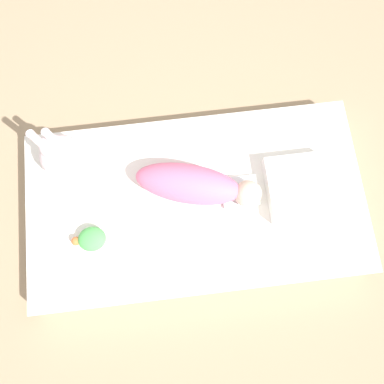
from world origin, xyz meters
TOP-DOWN VIEW (x-y plane):
  - ground_plane at (0.00, 0.00)m, footprint 12.00×12.00m
  - bed_mattress at (0.00, 0.00)m, footprint 1.54×0.82m
  - burp_cloth at (-0.20, -0.02)m, footprint 0.16×0.14m
  - swaddled_baby at (-0.00, -0.06)m, footprint 0.56×0.30m
  - pillow at (-0.47, -0.00)m, footprint 0.29×0.29m
  - bunny_plush at (0.56, -0.25)m, footprint 0.19×0.19m
  - turtle_plush at (0.47, 0.12)m, footprint 0.15×0.11m

SIDE VIEW (x-z plane):
  - ground_plane at x=0.00m, z-range 0.00..0.00m
  - bed_mattress at x=0.00m, z-range 0.00..0.15m
  - burp_cloth at x=-0.20m, z-range 0.15..0.17m
  - turtle_plush at x=0.47m, z-range 0.15..0.22m
  - pillow at x=-0.47m, z-range 0.15..0.22m
  - swaddled_baby at x=0.00m, z-range 0.15..0.30m
  - bunny_plush at x=0.56m, z-range 0.08..0.45m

